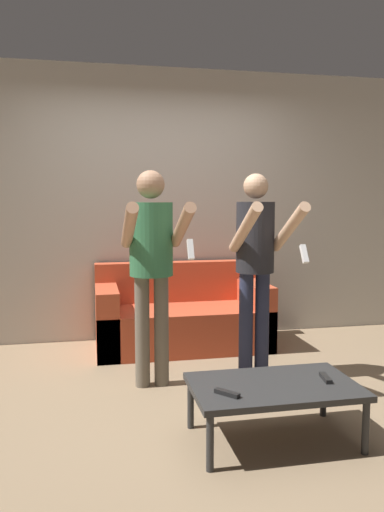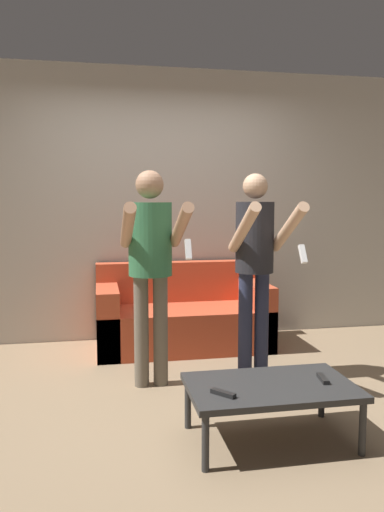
# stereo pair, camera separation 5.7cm
# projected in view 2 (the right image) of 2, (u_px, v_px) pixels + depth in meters

# --- Properties ---
(ground_plane) EXTENTS (14.00, 14.00, 0.00)m
(ground_plane) POSITION_uv_depth(u_px,v_px,m) (191.00, 398.00, 3.54)
(ground_plane) COLOR #937A5B
(wall_back) EXTENTS (6.40, 0.06, 2.70)m
(wall_back) POSITION_uv_depth(u_px,v_px,m) (160.00, 205.00, 5.04)
(wall_back) COLOR #B7B2A8
(wall_back) RESTS_ON ground_plane
(couch) EXTENTS (1.61, 0.78, 0.79)m
(couch) POSITION_uv_depth(u_px,v_px,m) (182.00, 318.00, 4.77)
(couch) COLOR #C64C2D
(couch) RESTS_ON ground_plane
(person_standing_left) EXTENTS (0.44, 0.78, 1.61)m
(person_standing_left) POSITION_uv_depth(u_px,v_px,m) (151.00, 254.00, 3.66)
(person_standing_left) COLOR #6B6051
(person_standing_left) RESTS_ON ground_plane
(person_standing_right) EXTENTS (0.41, 0.72, 1.60)m
(person_standing_right) POSITION_uv_depth(u_px,v_px,m) (255.00, 255.00, 3.81)
(person_standing_right) COLOR #282D47
(person_standing_right) RESTS_ON ground_plane
(coffee_table) EXTENTS (0.96, 0.59, 0.34)m
(coffee_table) POSITION_uv_depth(u_px,v_px,m) (271.00, 390.00, 2.87)
(coffee_table) COLOR #2D2D2D
(coffee_table) RESTS_ON ground_plane
(remote_near) EXTENTS (0.12, 0.14, 0.02)m
(remote_near) POSITION_uv_depth(u_px,v_px,m) (223.00, 393.00, 2.70)
(remote_near) COLOR black
(remote_near) RESTS_ON coffee_table
(remote_far) EXTENTS (0.06, 0.15, 0.02)m
(remote_far) POSITION_uv_depth(u_px,v_px,m) (323.00, 378.00, 2.92)
(remote_far) COLOR black
(remote_far) RESTS_ON coffee_table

